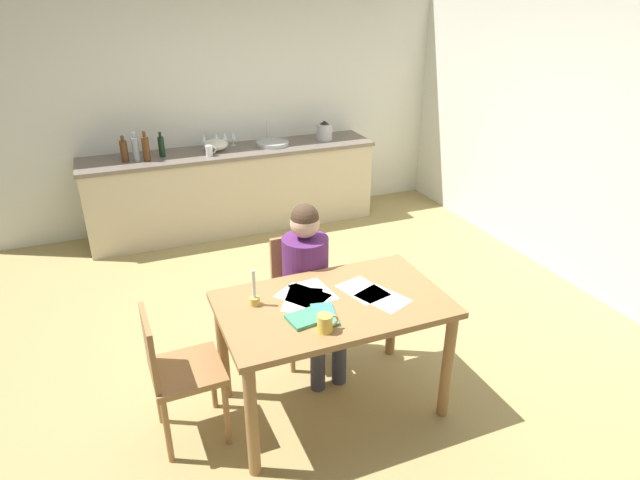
{
  "coord_description": "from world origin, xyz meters",
  "views": [
    {
      "loc": [
        -1.26,
        -3.4,
        2.49
      ],
      "look_at": [
        0.06,
        -0.15,
        0.85
      ],
      "focal_mm": 30.54,
      "sensor_mm": 36.0,
      "label": 1
    }
  ],
  "objects_px": {
    "dining_table": "(333,318)",
    "bottle_vinegar": "(136,149)",
    "bottle_oil": "(124,151)",
    "stovetop_kettle": "(324,131)",
    "chair_side_empty": "(176,370)",
    "bottle_wine_red": "(146,148)",
    "candlestick": "(254,296)",
    "mixing_bowl": "(216,145)",
    "book_magazine": "(306,318)",
    "sink_unit": "(272,143)",
    "chair_at_table": "(301,290)",
    "wine_glass_near_sink": "(233,136)",
    "book_cookery": "(325,315)",
    "wine_glass_back_right": "(204,139)",
    "wine_glass_back_left": "(216,137)",
    "coffee_mug": "(325,323)",
    "bottle_sauce": "(161,146)",
    "teacup_on_counter": "(210,151)",
    "person_seated": "(309,278)",
    "wine_glass_by_kettle": "(225,137)"
  },
  "relations": [
    {
      "from": "bottle_oil",
      "to": "wine_glass_by_kettle",
      "type": "height_order",
      "value": "bottle_oil"
    },
    {
      "from": "wine_glass_back_left",
      "to": "wine_glass_back_right",
      "type": "relative_size",
      "value": 1.0
    },
    {
      "from": "dining_table",
      "to": "bottle_vinegar",
      "type": "xyz_separation_m",
      "value": [
        -0.83,
        3.02,
        0.36
      ]
    },
    {
      "from": "book_magazine",
      "to": "bottle_sauce",
      "type": "xyz_separation_m",
      "value": [
        -0.36,
        3.22,
        0.21
      ]
    },
    {
      "from": "wine_glass_back_left",
      "to": "book_magazine",
      "type": "bearing_deg",
      "value": -94.05
    },
    {
      "from": "stovetop_kettle",
      "to": "mixing_bowl",
      "type": "bearing_deg",
      "value": 178.18
    },
    {
      "from": "chair_side_empty",
      "to": "candlestick",
      "type": "relative_size",
      "value": 3.8
    },
    {
      "from": "candlestick",
      "to": "teacup_on_counter",
      "type": "bearing_deg",
      "value": 83.46
    },
    {
      "from": "book_magazine",
      "to": "sink_unit",
      "type": "height_order",
      "value": "sink_unit"
    },
    {
      "from": "bottle_vinegar",
      "to": "book_cookery",
      "type": "bearing_deg",
      "value": -77.02
    },
    {
      "from": "mixing_bowl",
      "to": "wine_glass_by_kettle",
      "type": "bearing_deg",
      "value": 41.47
    },
    {
      "from": "chair_at_table",
      "to": "candlestick",
      "type": "height_order",
      "value": "candlestick"
    },
    {
      "from": "book_cookery",
      "to": "stovetop_kettle",
      "type": "xyz_separation_m",
      "value": [
        1.33,
        3.22,
        0.21
      ]
    },
    {
      "from": "bottle_wine_red",
      "to": "stovetop_kettle",
      "type": "xyz_separation_m",
      "value": [
        1.96,
        0.09,
        -0.03
      ]
    },
    {
      "from": "bottle_vinegar",
      "to": "stovetop_kettle",
      "type": "height_order",
      "value": "bottle_vinegar"
    },
    {
      "from": "person_seated",
      "to": "chair_side_empty",
      "type": "xyz_separation_m",
      "value": [
        -0.98,
        -0.41,
        -0.19
      ]
    },
    {
      "from": "chair_side_empty",
      "to": "person_seated",
      "type": "bearing_deg",
      "value": 22.9
    },
    {
      "from": "wine_glass_back_left",
      "to": "coffee_mug",
      "type": "bearing_deg",
      "value": -92.88
    },
    {
      "from": "person_seated",
      "to": "mixing_bowl",
      "type": "bearing_deg",
      "value": 91.2
    },
    {
      "from": "wine_glass_by_kettle",
      "to": "teacup_on_counter",
      "type": "bearing_deg",
      "value": -127.54
    },
    {
      "from": "chair_side_empty",
      "to": "bottle_oil",
      "type": "bearing_deg",
      "value": 90.06
    },
    {
      "from": "coffee_mug",
      "to": "teacup_on_counter",
      "type": "distance_m",
      "value": 3.2
    },
    {
      "from": "stovetop_kettle",
      "to": "wine_glass_back_left",
      "type": "relative_size",
      "value": 1.43
    },
    {
      "from": "chair_at_table",
      "to": "sink_unit",
      "type": "height_order",
      "value": "sink_unit"
    },
    {
      "from": "chair_at_table",
      "to": "bottle_sauce",
      "type": "bearing_deg",
      "value": 104.01
    },
    {
      "from": "bottle_wine_red",
      "to": "wine_glass_back_right",
      "type": "height_order",
      "value": "bottle_wine_red"
    },
    {
      "from": "bottle_oil",
      "to": "stovetop_kettle",
      "type": "bearing_deg",
      "value": 0.94
    },
    {
      "from": "teacup_on_counter",
      "to": "candlestick",
      "type": "bearing_deg",
      "value": -96.54
    },
    {
      "from": "person_seated",
      "to": "wine_glass_back_left",
      "type": "distance_m",
      "value": 2.76
    },
    {
      "from": "bottle_sauce",
      "to": "wine_glass_back_left",
      "type": "distance_m",
      "value": 0.61
    },
    {
      "from": "candlestick",
      "to": "person_seated",
      "type": "bearing_deg",
      "value": 36.74
    },
    {
      "from": "candlestick",
      "to": "mixing_bowl",
      "type": "xyz_separation_m",
      "value": [
        0.43,
        2.99,
        0.11
      ]
    },
    {
      "from": "dining_table",
      "to": "coffee_mug",
      "type": "distance_m",
      "value": 0.35
    },
    {
      "from": "chair_at_table",
      "to": "teacup_on_counter",
      "type": "distance_m",
      "value": 2.34
    },
    {
      "from": "chair_side_empty",
      "to": "bottle_wine_red",
      "type": "distance_m",
      "value": 2.97
    },
    {
      "from": "bottle_vinegar",
      "to": "wine_glass_near_sink",
      "type": "height_order",
      "value": "bottle_vinegar"
    },
    {
      "from": "sink_unit",
      "to": "coffee_mug",
      "type": "bearing_deg",
      "value": -102.81
    },
    {
      "from": "sink_unit",
      "to": "dining_table",
      "type": "bearing_deg",
      "value": -101.04
    },
    {
      "from": "dining_table",
      "to": "book_magazine",
      "type": "bearing_deg",
      "value": -151.01
    },
    {
      "from": "dining_table",
      "to": "chair_side_empty",
      "type": "xyz_separation_m",
      "value": [
        -0.94,
        0.09,
        -0.17
      ]
    },
    {
      "from": "wine_glass_by_kettle",
      "to": "coffee_mug",
      "type": "bearing_deg",
      "value": -94.4
    },
    {
      "from": "coffee_mug",
      "to": "wine_glass_back_right",
      "type": "distance_m",
      "value": 3.51
    },
    {
      "from": "candlestick",
      "to": "wine_glass_by_kettle",
      "type": "height_order",
      "value": "wine_glass_by_kettle"
    },
    {
      "from": "dining_table",
      "to": "wine_glass_back_right",
      "type": "bearing_deg",
      "value": 92.1
    },
    {
      "from": "wine_glass_back_right",
      "to": "book_magazine",
      "type": "bearing_deg",
      "value": -91.76
    },
    {
      "from": "wine_glass_near_sink",
      "to": "bottle_oil",
      "type": "bearing_deg",
      "value": -170.79
    },
    {
      "from": "book_cookery",
      "to": "dining_table",
      "type": "bearing_deg",
      "value": 60.48
    },
    {
      "from": "wine_glass_back_left",
      "to": "bottle_sauce",
      "type": "bearing_deg",
      "value": -166.57
    },
    {
      "from": "bottle_oil",
      "to": "bottle_wine_red",
      "type": "bearing_deg",
      "value": -15.41
    },
    {
      "from": "candlestick",
      "to": "wine_glass_near_sink",
      "type": "height_order",
      "value": "wine_glass_near_sink"
    }
  ]
}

